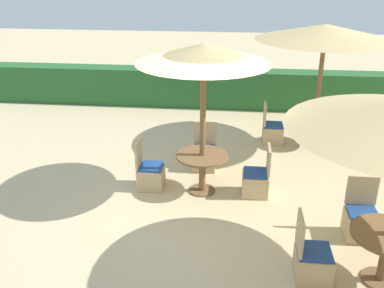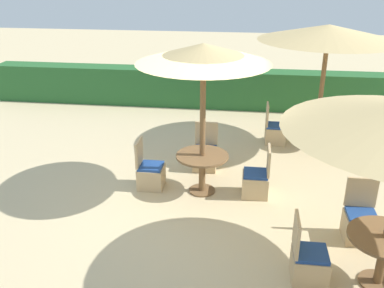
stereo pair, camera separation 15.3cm
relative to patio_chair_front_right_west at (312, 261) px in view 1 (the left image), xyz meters
The scene contains 13 objects.
ground_plane 2.47m from the patio_chair_front_right_west, 138.06° to the left, with size 40.00×40.00×0.00m, color #D1BA8C.
hedge_row 7.47m from the patio_chair_front_right_west, 104.19° to the left, with size 13.00×0.70×1.07m, color #28602D.
patio_chair_front_right_west is the anchor object (origin of this frame).
patio_chair_front_right_north 1.36m from the patio_chair_front_right_west, 49.94° to the left, with size 0.46×0.46×0.93m.
parasol_center 3.53m from the patio_chair_front_right_west, 126.94° to the left, with size 2.23×2.23×2.69m.
round_table_center 2.74m from the patio_chair_front_right_west, 126.94° to the left, with size 0.94×0.94×0.73m.
patio_chair_center_east 2.28m from the patio_chair_front_right_west, 106.94° to the left, with size 0.46×0.46×0.93m.
patio_chair_center_north 3.55m from the patio_chair_front_right_west, 118.15° to the left, with size 0.46×0.46×0.93m.
patio_chair_center_west 3.43m from the patio_chair_front_right_west, 139.58° to the left, with size 0.46×0.46×0.93m.
parasol_back_right 5.21m from the patio_chair_front_right_west, 81.41° to the left, with size 2.92×2.92×2.70m.
round_table_back_right 4.71m from the patio_chair_front_right_west, 81.41° to the left, with size 1.03×1.03×0.74m.
patio_chair_back_right_east 4.98m from the patio_chair_front_right_west, 69.85° to the left, with size 0.46×0.46×0.93m.
patio_chair_back_right_west 4.68m from the patio_chair_front_right_west, 92.82° to the left, with size 0.46×0.46×0.93m.
Camera 1 is at (0.77, -6.34, 3.87)m, focal length 40.00 mm.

